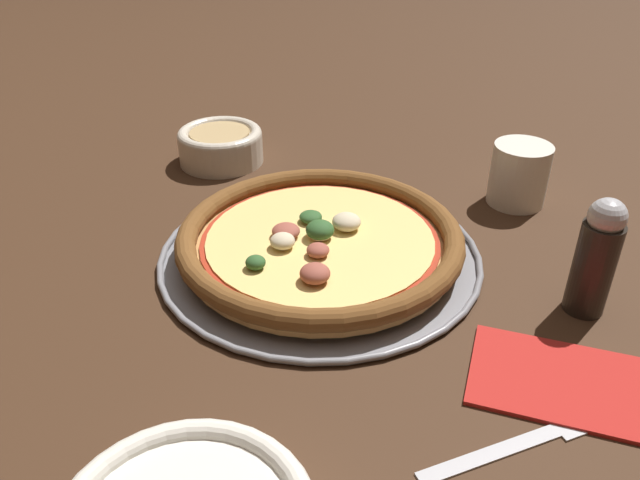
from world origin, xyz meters
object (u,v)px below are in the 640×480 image
(pepper_shaker, at_px, (596,257))
(napkin, at_px, (571,382))
(pizza, at_px, (320,239))
(fork, at_px, (529,440))
(pizza_tray, at_px, (320,254))
(bowl_near, at_px, (220,144))
(drinking_cup, at_px, (519,174))

(pepper_shaker, bearing_deg, napkin, -110.78)
(pizza, relative_size, pepper_shaker, 2.57)
(napkin, height_order, fork, napkin)
(pizza_tray, relative_size, napkin, 1.90)
(fork, bearing_deg, pepper_shaker, 36.96)
(bowl_near, height_order, pepper_shaker, pepper_shaker)
(pizza_tray, distance_m, drinking_cup, 0.28)
(fork, bearing_deg, pizza_tray, 100.14)
(bowl_near, xyz_separation_m, fork, (0.32, -0.48, -0.02))
(drinking_cup, distance_m, fork, 0.39)
(napkin, height_order, pepper_shaker, pepper_shaker)
(napkin, distance_m, fork, 0.08)
(pizza_tray, relative_size, pizza, 1.13)
(napkin, xyz_separation_m, fork, (-0.05, -0.06, -0.00))
(bowl_near, bearing_deg, fork, -55.95)
(napkin, bearing_deg, fork, -128.04)
(pizza, distance_m, fork, 0.29)
(pizza, height_order, napkin, pizza)
(pizza_tray, bearing_deg, pepper_shaker, -16.02)
(fork, height_order, pepper_shaker, pepper_shaker)
(pizza, relative_size, napkin, 1.67)
(bowl_near, height_order, fork, bowl_near)
(drinking_cup, xyz_separation_m, fork, (-0.07, -0.38, -0.04))
(pizza, relative_size, fork, 1.96)
(napkin, relative_size, pepper_shaker, 1.54)
(bowl_near, xyz_separation_m, drinking_cup, (0.39, -0.10, 0.01))
(pizza_tray, xyz_separation_m, bowl_near, (-0.15, 0.24, 0.02))
(pizza, relative_size, bowl_near, 2.59)
(drinking_cup, bearing_deg, pepper_shaker, -84.53)
(pepper_shaker, bearing_deg, pizza_tray, 163.98)
(bowl_near, distance_m, napkin, 0.56)
(pizza, relative_size, drinking_cup, 3.99)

